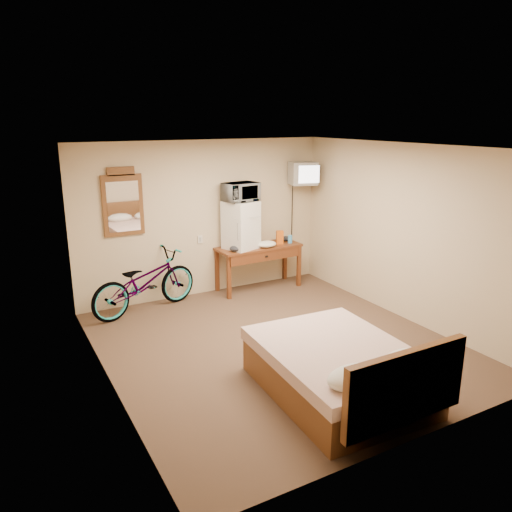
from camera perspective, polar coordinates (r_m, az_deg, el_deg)
name	(u,v)px	position (r m, az deg, el deg)	size (l,w,h in m)	color
room	(278,251)	(6.12, 2.48, 0.56)	(4.60, 4.64, 2.50)	#4B3225
desk	(260,253)	(8.37, 0.43, 0.36)	(1.45, 0.59, 0.75)	brown
mini_fridge	(241,225)	(8.13, -1.74, 3.56)	(0.60, 0.59, 0.78)	silver
microwave	(241,192)	(8.04, -1.77, 7.33)	(0.54, 0.37, 0.30)	silver
snack_bag	(280,237)	(8.47, 2.73, 2.14)	(0.12, 0.07, 0.23)	#CB5712
blue_cup	(290,239)	(8.57, 3.91, 1.94)	(0.08, 0.08, 0.13)	#3F98D9
cloth_cream	(267,244)	(8.28, 1.23, 1.37)	(0.34, 0.26, 0.10)	silver
cloth_dark_a	(238,248)	(8.03, -2.12, 0.90)	(0.27, 0.20, 0.10)	black
cloth_dark_b	(286,238)	(8.72, 3.42, 2.01)	(0.18, 0.15, 0.08)	black
crt_television	(303,173)	(8.59, 5.36, 9.39)	(0.52, 0.61, 0.38)	black
wall_mirror	(123,203)	(7.63, -14.97, 5.90)	(0.60, 0.04, 1.01)	brown
bicycle	(145,282)	(7.64, -12.60, -2.91)	(0.61, 1.75, 0.92)	black
bed	(342,370)	(5.39, 9.81, -12.73)	(1.50, 1.96, 0.90)	brown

